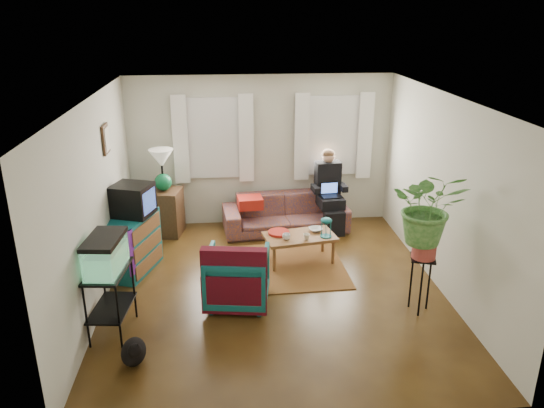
{
  "coord_description": "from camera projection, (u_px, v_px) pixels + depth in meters",
  "views": [
    {
      "loc": [
        -0.63,
        -6.37,
        3.62
      ],
      "look_at": [
        0.0,
        0.4,
        1.1
      ],
      "focal_mm": 35.0,
      "sensor_mm": 36.0,
      "label": 1
    }
  ],
  "objects": [
    {
      "name": "aquarium_stand",
      "position": [
        111.0,
        301.0,
        6.18
      ],
      "size": [
        0.48,
        0.77,
        0.81
      ],
      "primitive_type": "cube",
      "rotation": [
        0.0,
        0.0,
        -0.11
      ],
      "color": "black",
      "rests_on": "floor"
    },
    {
      "name": "armchair",
      "position": [
        237.0,
        275.0,
        6.81
      ],
      "size": [
        0.88,
        0.84,
        0.8
      ],
      "primitive_type": "imported",
      "rotation": [
        0.0,
        0.0,
        2.99
      ],
      "color": "#106065",
      "rests_on": "floor"
    },
    {
      "name": "aquarium",
      "position": [
        105.0,
        254.0,
        5.96
      ],
      "size": [
        0.44,
        0.7,
        0.43
      ],
      "primitive_type": "cube",
      "rotation": [
        0.0,
        0.0,
        -0.11
      ],
      "color": "#7FD899",
      "rests_on": "aquarium_stand"
    },
    {
      "name": "cup_a",
      "position": [
        286.0,
        237.0,
        7.75
      ],
      "size": [
        0.14,
        0.14,
        0.09
      ],
      "primitive_type": "imported",
      "rotation": [
        0.0,
        0.0,
        0.17
      ],
      "color": "white",
      "rests_on": "coffee_table"
    },
    {
      "name": "curtains_right",
      "position": [
        334.0,
        137.0,
        9.07
      ],
      "size": [
        1.36,
        0.06,
        1.5
      ],
      "primitive_type": "cube",
      "color": "white",
      "rests_on": "wall_back"
    },
    {
      "name": "dresser",
      "position": [
        132.0,
        244.0,
        7.63
      ],
      "size": [
        0.75,
        1.04,
        0.85
      ],
      "primitive_type": "cube",
      "rotation": [
        0.0,
        0.0,
        -0.33
      ],
      "color": "#126870",
      "rests_on": "floor"
    },
    {
      "name": "window_right",
      "position": [
        333.0,
        136.0,
        9.14
      ],
      "size": [
        1.08,
        0.04,
        1.38
      ],
      "primitive_type": "cube",
      "color": "white",
      "rests_on": "wall_back"
    },
    {
      "name": "curtains_left",
      "position": [
        214.0,
        139.0,
        8.89
      ],
      "size": [
        1.36,
        0.06,
        1.5
      ],
      "primitive_type": "cube",
      "color": "white",
      "rests_on": "wall_back"
    },
    {
      "name": "window_left",
      "position": [
        214.0,
        138.0,
        8.96
      ],
      "size": [
        1.08,
        0.04,
        1.38
      ],
      "primitive_type": "cube",
      "color": "white",
      "rests_on": "wall_back"
    },
    {
      "name": "potted_plant",
      "position": [
        427.0,
        218.0,
        6.32
      ],
      "size": [
        1.03,
        0.95,
        0.95
      ],
      "primitive_type": "imported",
      "rotation": [
        0.0,
        0.0,
        -0.3
      ],
      "color": "#599947",
      "rests_on": "plant_stand"
    },
    {
      "name": "cup_b",
      "position": [
        306.0,
        237.0,
        7.75
      ],
      "size": [
        0.11,
        0.11,
        0.09
      ],
      "primitive_type": "imported",
      "rotation": [
        0.0,
        0.0,
        0.17
      ],
      "color": "beige",
      "rests_on": "coffee_table"
    },
    {
      "name": "snack_tray",
      "position": [
        279.0,
        233.0,
        7.96
      ],
      "size": [
        0.37,
        0.37,
        0.04
      ],
      "primitive_type": "cylinder",
      "rotation": [
        0.0,
        0.0,
        0.17
      ],
      "color": "#B21414",
      "rests_on": "coffee_table"
    },
    {
      "name": "area_rug",
      "position": [
        276.0,
        267.0,
        7.87
      ],
      "size": [
        2.05,
        1.66,
        0.01
      ],
      "primitive_type": "cube",
      "rotation": [
        0.0,
        0.0,
        0.03
      ],
      "color": "brown",
      "rests_on": "floor"
    },
    {
      "name": "wall_left",
      "position": [
        96.0,
        206.0,
        6.61
      ],
      "size": [
        0.01,
        5.0,
        2.6
      ],
      "primitive_type": "cube",
      "color": "silver",
      "rests_on": "floor"
    },
    {
      "name": "side_table",
      "position": [
        165.0,
        212.0,
        8.93
      ],
      "size": [
        0.62,
        0.62,
        0.78
      ],
      "primitive_type": "cube",
      "rotation": [
        0.0,
        0.0,
        -0.19
      ],
      "color": "#3A2016",
      "rests_on": "floor"
    },
    {
      "name": "sofa",
      "position": [
        285.0,
        208.0,
        9.06
      ],
      "size": [
        2.17,
        1.0,
        0.82
      ],
      "primitive_type": "imported",
      "rotation": [
        0.0,
        0.0,
        0.08
      ],
      "color": "brown",
      "rests_on": "floor"
    },
    {
      "name": "crt_tv",
      "position": [
        133.0,
        200.0,
        7.49
      ],
      "size": [
        0.64,
        0.61,
        0.45
      ],
      "primitive_type": "cube",
      "rotation": [
        0.0,
        0.0,
        -0.33
      ],
      "color": "black",
      "rests_on": "dresser"
    },
    {
      "name": "seated_person",
      "position": [
        329.0,
        193.0,
        9.11
      ],
      "size": [
        0.58,
        0.69,
        1.26
      ],
      "primitive_type": null,
      "rotation": [
        0.0,
        0.0,
        0.08
      ],
      "color": "black",
      "rests_on": "sofa"
    },
    {
      "name": "wall_right",
      "position": [
        444.0,
        195.0,
        7.0
      ],
      "size": [
        0.01,
        5.0,
        2.6
      ],
      "primitive_type": "cube",
      "color": "silver",
      "rests_on": "floor"
    },
    {
      "name": "picture_frame",
      "position": [
        106.0,
        139.0,
        7.18
      ],
      "size": [
        0.04,
        0.32,
        0.4
      ],
      "primitive_type": "cube",
      "color": "#3D2616",
      "rests_on": "wall_left"
    },
    {
      "name": "serape_throw",
      "position": [
        234.0,
        274.0,
        6.46
      ],
      "size": [
        0.83,
        0.31,
        0.66
      ],
      "primitive_type": "cube",
      "rotation": [
        0.0,
        0.0,
        -0.15
      ],
      "color": "#9E0A0A",
      "rests_on": "armchair"
    },
    {
      "name": "ceiling",
      "position": [
        275.0,
        98.0,
        6.35
      ],
      "size": [
        4.5,
        5.0,
        0.01
      ],
      "primitive_type": "cube",
      "color": "white",
      "rests_on": "wall_back"
    },
    {
      "name": "birdcage",
      "position": [
        326.0,
        227.0,
        7.81
      ],
      "size": [
        0.2,
        0.2,
        0.3
      ],
      "primitive_type": null,
      "rotation": [
        0.0,
        0.0,
        0.17
      ],
      "color": "#115B6B",
      "rests_on": "coffee_table"
    },
    {
      "name": "bowl",
      "position": [
        316.0,
        229.0,
        8.05
      ],
      "size": [
        0.24,
        0.24,
        0.05
      ],
      "primitive_type": "imported",
      "rotation": [
        0.0,
        0.0,
        0.17
      ],
      "color": "white",
      "rests_on": "coffee_table"
    },
    {
      "name": "wall_back",
      "position": [
        261.0,
        151.0,
        9.14
      ],
      "size": [
        4.5,
        0.01,
        2.6
      ],
      "primitive_type": "cube",
      "color": "silver",
      "rests_on": "floor"
    },
    {
      "name": "table_lamp",
      "position": [
        162.0,
        171.0,
        8.68
      ],
      "size": [
        0.47,
        0.47,
        0.71
      ],
      "primitive_type": null,
      "rotation": [
        0.0,
        0.0,
        -0.19
      ],
      "color": "white",
      "rests_on": "side_table"
    },
    {
      "name": "coffee_table",
      "position": [
        299.0,
        248.0,
        7.98
      ],
      "size": [
        1.13,
        0.74,
        0.43
      ],
      "primitive_type": "cube",
      "rotation": [
        0.0,
        0.0,
        0.17
      ],
      "color": "brown",
      "rests_on": "floor"
    },
    {
      "name": "wall_front",
      "position": [
        304.0,
        300.0,
        4.47
      ],
      "size": [
        4.5,
        0.01,
        2.6
      ],
      "primitive_type": "cube",
      "color": "silver",
      "rests_on": "floor"
    },
    {
      "name": "floor",
      "position": [
        275.0,
        289.0,
        7.26
      ],
      "size": [
        4.5,
        5.0,
        0.01
      ],
      "primitive_type": "cube",
      "color": "#4F2B14",
      "rests_on": "ground"
    },
    {
      "name": "plant_stand",
      "position": [
        420.0,
        284.0,
        6.63
      ],
      "size": [
        0.39,
        0.39,
        0.75
      ],
      "primitive_type": "cube",
      "rotation": [
        0.0,
        0.0,
        -0.3
      ],
      "color": "black",
      "rests_on": "floor"
    },
    {
      "name": "black_cat",
      "position": [
        133.0,
        349.0,
        5.69
      ],
      "size": [
        0.37,
        0.46,
        0.35
      ],
      "primitive_type": "ellipsoid",
      "rotation": [
        0.0,
        0.0,
        0.28
      ],
      "color": "black",
      "rests_on": "floor"
    }
  ]
}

